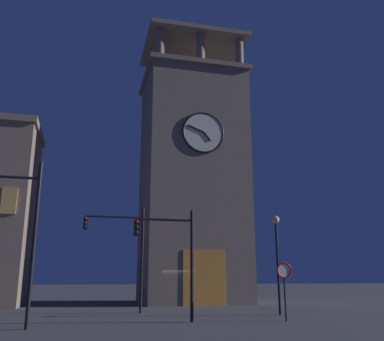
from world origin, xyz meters
name	(u,v)px	position (x,y,z in m)	size (l,w,h in m)	color
ground_plane	(176,305)	(0.00, 0.00, 0.00)	(200.00, 200.00, 0.00)	#424247
clocktower	(192,179)	(-1.90, -2.51, 10.27)	(8.87, 7.91, 25.04)	#75665B
traffic_signal_near	(124,243)	(4.47, 6.28, 4.01)	(3.60, 0.41, 6.19)	black
traffic_signal_mid	(173,247)	(2.64, 12.00, 3.40)	(2.89, 0.41, 5.21)	black
traffic_signal_far	(11,219)	(9.74, 13.21, 4.38)	(3.45, 0.41, 6.87)	black
street_lamp	(277,245)	(-3.93, 9.46, 3.79)	(0.44, 0.44, 5.48)	black
no_horn_sign	(284,275)	(-2.67, 12.81, 2.13)	(0.78, 0.14, 2.73)	black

